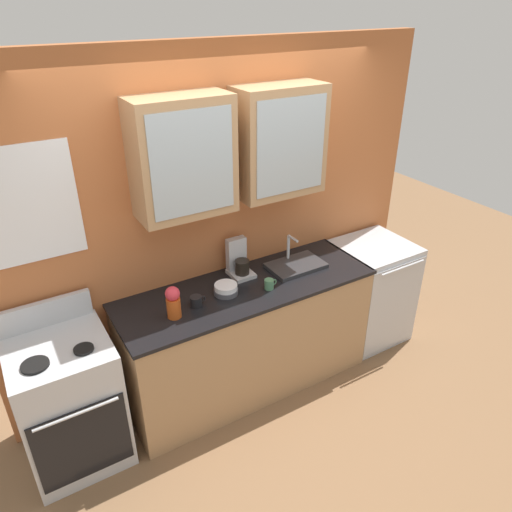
{
  "coord_description": "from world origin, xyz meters",
  "views": [
    {
      "loc": [
        -1.52,
        -2.63,
        2.86
      ],
      "look_at": [
        0.08,
        0.0,
        1.18
      ],
      "focal_mm": 33.9,
      "sensor_mm": 36.0,
      "label": 1
    }
  ],
  "objects_px": {
    "cup_near_sink": "(269,284)",
    "cup_near_bowls": "(196,301)",
    "vase": "(173,302)",
    "dishwasher": "(370,291)",
    "coffee_maker": "(239,262)",
    "stove_range": "(70,403)",
    "sink_faucet": "(296,265)",
    "bowl_stack": "(226,289)"
  },
  "relations": [
    {
      "from": "vase",
      "to": "coffee_maker",
      "type": "height_order",
      "value": "coffee_maker"
    },
    {
      "from": "bowl_stack",
      "to": "coffee_maker",
      "type": "distance_m",
      "value": 0.3
    },
    {
      "from": "coffee_maker",
      "to": "stove_range",
      "type": "bearing_deg",
      "value": -172.11
    },
    {
      "from": "stove_range",
      "to": "dishwasher",
      "type": "height_order",
      "value": "stove_range"
    },
    {
      "from": "bowl_stack",
      "to": "dishwasher",
      "type": "height_order",
      "value": "bowl_stack"
    },
    {
      "from": "sink_faucet",
      "to": "bowl_stack",
      "type": "bearing_deg",
      "value": -175.33
    },
    {
      "from": "stove_range",
      "to": "dishwasher",
      "type": "distance_m",
      "value": 2.64
    },
    {
      "from": "sink_faucet",
      "to": "stove_range",
      "type": "bearing_deg",
      "value": -178.32
    },
    {
      "from": "dishwasher",
      "to": "cup_near_sink",
      "type": "bearing_deg",
      "value": -174.93
    },
    {
      "from": "cup_near_bowls",
      "to": "stove_range",
      "type": "bearing_deg",
      "value": 177.93
    },
    {
      "from": "bowl_stack",
      "to": "coffee_maker",
      "type": "bearing_deg",
      "value": 41.59
    },
    {
      "from": "stove_range",
      "to": "coffee_maker",
      "type": "xyz_separation_m",
      "value": [
        1.4,
        0.19,
        0.57
      ]
    },
    {
      "from": "dishwasher",
      "to": "sink_faucet",
      "type": "bearing_deg",
      "value": 175.92
    },
    {
      "from": "cup_near_sink",
      "to": "vase",
      "type": "bearing_deg",
      "value": 177.39
    },
    {
      "from": "bowl_stack",
      "to": "vase",
      "type": "relative_size",
      "value": 0.76
    },
    {
      "from": "stove_range",
      "to": "sink_faucet",
      "type": "height_order",
      "value": "sink_faucet"
    },
    {
      "from": "bowl_stack",
      "to": "vase",
      "type": "distance_m",
      "value": 0.45
    },
    {
      "from": "vase",
      "to": "cup_near_bowls",
      "type": "height_order",
      "value": "vase"
    },
    {
      "from": "sink_faucet",
      "to": "bowl_stack",
      "type": "xyz_separation_m",
      "value": [
        -0.65,
        -0.05,
        0.01
      ]
    },
    {
      "from": "vase",
      "to": "dishwasher",
      "type": "xyz_separation_m",
      "value": [
        1.89,
        0.07,
        -0.59
      ]
    },
    {
      "from": "sink_faucet",
      "to": "cup_near_sink",
      "type": "relative_size",
      "value": 4.39
    },
    {
      "from": "vase",
      "to": "cup_near_bowls",
      "type": "relative_size",
      "value": 2.02
    },
    {
      "from": "vase",
      "to": "bowl_stack",
      "type": "bearing_deg",
      "value": 9.7
    },
    {
      "from": "sink_faucet",
      "to": "coffee_maker",
      "type": "bearing_deg",
      "value": 162.16
    },
    {
      "from": "sink_faucet",
      "to": "cup_near_bowls",
      "type": "height_order",
      "value": "sink_faucet"
    },
    {
      "from": "sink_faucet",
      "to": "vase",
      "type": "distance_m",
      "value": 1.1
    },
    {
      "from": "dishwasher",
      "to": "coffee_maker",
      "type": "distance_m",
      "value": 1.39
    },
    {
      "from": "vase",
      "to": "dishwasher",
      "type": "distance_m",
      "value": 1.99
    },
    {
      "from": "sink_faucet",
      "to": "coffee_maker",
      "type": "xyz_separation_m",
      "value": [
        -0.44,
        0.14,
        0.09
      ]
    },
    {
      "from": "sink_faucet",
      "to": "vase",
      "type": "relative_size",
      "value": 1.89
    },
    {
      "from": "cup_near_bowls",
      "to": "dishwasher",
      "type": "distance_m",
      "value": 1.79
    },
    {
      "from": "sink_faucet",
      "to": "vase",
      "type": "bearing_deg",
      "value": -173.32
    },
    {
      "from": "cup_near_bowls",
      "to": "dishwasher",
      "type": "relative_size",
      "value": 0.12
    },
    {
      "from": "coffee_maker",
      "to": "bowl_stack",
      "type": "bearing_deg",
      "value": -138.41
    },
    {
      "from": "coffee_maker",
      "to": "dishwasher",
      "type": "bearing_deg",
      "value": -9.04
    },
    {
      "from": "dishwasher",
      "to": "stove_range",
      "type": "bearing_deg",
      "value": 179.91
    },
    {
      "from": "cup_near_sink",
      "to": "cup_near_bowls",
      "type": "xyz_separation_m",
      "value": [
        -0.55,
        0.07,
        -0.0
      ]
    },
    {
      "from": "dishwasher",
      "to": "vase",
      "type": "bearing_deg",
      "value": -177.9
    },
    {
      "from": "sink_faucet",
      "to": "cup_near_bowls",
      "type": "bearing_deg",
      "value": -174.48
    },
    {
      "from": "bowl_stack",
      "to": "cup_near_bowls",
      "type": "height_order",
      "value": "same"
    },
    {
      "from": "coffee_maker",
      "to": "cup_near_sink",
      "type": "bearing_deg",
      "value": -74.2
    },
    {
      "from": "cup_near_bowls",
      "to": "coffee_maker",
      "type": "distance_m",
      "value": 0.53
    }
  ]
}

